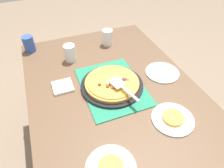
# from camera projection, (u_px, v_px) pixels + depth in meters

# --- Properties ---
(ground_plane) EXTENTS (8.00, 8.00, 0.00)m
(ground_plane) POSITION_uv_depth(u_px,v_px,m) (112.00, 149.00, 1.74)
(ground_plane) COLOR #84705B
(dining_table) EXTENTS (1.40, 1.00, 0.75)m
(dining_table) POSITION_uv_depth(u_px,v_px,m) (112.00, 99.00, 1.31)
(dining_table) COLOR brown
(dining_table) RESTS_ON ground_plane
(placemat) EXTENTS (0.48, 0.36, 0.01)m
(placemat) POSITION_uv_depth(u_px,v_px,m) (112.00, 86.00, 1.23)
(placemat) COLOR #237F5B
(placemat) RESTS_ON dining_table
(pizza_pan) EXTENTS (0.38, 0.38, 0.01)m
(pizza_pan) POSITION_uv_depth(u_px,v_px,m) (112.00, 85.00, 1.23)
(pizza_pan) COLOR black
(pizza_pan) RESTS_ON placemat
(pizza) EXTENTS (0.33, 0.33, 0.05)m
(pizza) POSITION_uv_depth(u_px,v_px,m) (112.00, 82.00, 1.21)
(pizza) COLOR #B78442
(pizza) RESTS_ON pizza_pan
(plate_near_left) EXTENTS (0.22, 0.22, 0.01)m
(plate_near_left) POSITION_uv_depth(u_px,v_px,m) (111.00, 168.00, 0.85)
(plate_near_left) COLOR white
(plate_near_left) RESTS_ON dining_table
(plate_far_right) EXTENTS (0.22, 0.22, 0.01)m
(plate_far_right) POSITION_uv_depth(u_px,v_px,m) (173.00, 119.00, 1.04)
(plate_far_right) COLOR white
(plate_far_right) RESTS_ON dining_table
(plate_side) EXTENTS (0.22, 0.22, 0.01)m
(plate_side) POSITION_uv_depth(u_px,v_px,m) (162.00, 73.00, 1.33)
(plate_side) COLOR white
(plate_side) RESTS_ON dining_table
(served_slice_left) EXTENTS (0.11, 0.11, 0.02)m
(served_slice_left) POSITION_uv_depth(u_px,v_px,m) (111.00, 167.00, 0.84)
(served_slice_left) COLOR gold
(served_slice_left) RESTS_ON plate_near_left
(served_slice_right) EXTENTS (0.11, 0.11, 0.02)m
(served_slice_right) POSITION_uv_depth(u_px,v_px,m) (173.00, 117.00, 1.04)
(served_slice_right) COLOR gold
(served_slice_right) RESTS_ON plate_far_right
(cup_near) EXTENTS (0.08, 0.08, 0.12)m
(cup_near) POSITION_uv_depth(u_px,v_px,m) (70.00, 53.00, 1.40)
(cup_near) COLOR white
(cup_near) RESTS_ON dining_table
(cup_far) EXTENTS (0.08, 0.08, 0.12)m
(cup_far) POSITION_uv_depth(u_px,v_px,m) (29.00, 44.00, 1.49)
(cup_far) COLOR #3351AD
(cup_far) RESTS_ON dining_table
(cup_corner) EXTENTS (0.08, 0.08, 0.12)m
(cup_corner) POSITION_uv_depth(u_px,v_px,m) (107.00, 37.00, 1.56)
(cup_corner) COLOR white
(cup_corner) RESTS_ON dining_table
(pizza_server) EXTENTS (0.23, 0.10, 0.01)m
(pizza_server) POSITION_uv_depth(u_px,v_px,m) (122.00, 87.00, 1.13)
(pizza_server) COLOR silver
(pizza_server) RESTS_ON pizza
(napkin_stack) EXTENTS (0.12, 0.12, 0.02)m
(napkin_stack) POSITION_uv_depth(u_px,v_px,m) (63.00, 87.00, 1.22)
(napkin_stack) COLOR white
(napkin_stack) RESTS_ON dining_table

